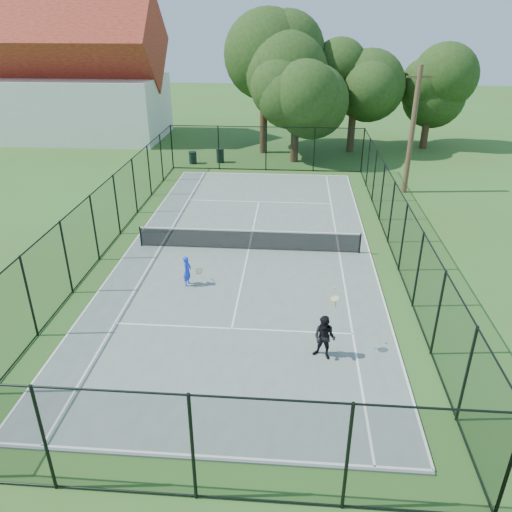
# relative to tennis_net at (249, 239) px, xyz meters

# --- Properties ---
(ground) EXTENTS (120.00, 120.00, 0.00)m
(ground) POSITION_rel_tennis_net_xyz_m (0.00, 0.00, -0.58)
(ground) COLOR #3A581E
(tennis_court) EXTENTS (11.00, 24.00, 0.06)m
(tennis_court) POSITION_rel_tennis_net_xyz_m (0.00, 0.00, -0.55)
(tennis_court) COLOR slate
(tennis_court) RESTS_ON ground
(tennis_net) EXTENTS (10.08, 0.08, 0.95)m
(tennis_net) POSITION_rel_tennis_net_xyz_m (0.00, 0.00, 0.00)
(tennis_net) COLOR black
(tennis_net) RESTS_ON tennis_court
(fence) EXTENTS (13.10, 26.10, 3.00)m
(fence) POSITION_rel_tennis_net_xyz_m (0.00, 0.00, 0.92)
(fence) COLOR black
(fence) RESTS_ON ground
(tree_near_left) EXTENTS (7.58, 7.58, 9.89)m
(tree_near_left) POSITION_rel_tennis_net_xyz_m (-0.49, 17.90, 5.51)
(tree_near_left) COLOR #332114
(tree_near_left) RESTS_ON ground
(tree_near_mid) EXTENTS (5.76, 5.76, 7.54)m
(tree_near_mid) POSITION_rel_tennis_net_xyz_m (1.92, 15.47, 4.06)
(tree_near_mid) COLOR #332114
(tree_near_mid) RESTS_ON ground
(tree_near_right) EXTENTS (5.49, 5.49, 7.58)m
(tree_near_right) POSITION_rel_tennis_net_xyz_m (6.27, 18.79, 4.23)
(tree_near_right) COLOR #332114
(tree_near_right) RESTS_ON ground
(tree_far_right) EXTENTS (4.98, 4.98, 6.59)m
(tree_far_right) POSITION_rel_tennis_net_xyz_m (12.21, 20.21, 3.50)
(tree_far_right) COLOR #332114
(tree_far_right) RESTS_ON ground
(building) EXTENTS (15.30, 8.15, 11.87)m
(building) POSITION_rel_tennis_net_xyz_m (-17.00, 22.00, 4.35)
(building) COLOR silver
(building) RESTS_ON ground
(trash_bin_left) EXTENTS (0.58, 0.58, 0.86)m
(trash_bin_left) POSITION_rel_tennis_net_xyz_m (-5.35, 14.32, -0.14)
(trash_bin_left) COLOR black
(trash_bin_left) RESTS_ON ground
(trash_bin_right) EXTENTS (0.58, 0.58, 1.01)m
(trash_bin_right) POSITION_rel_tennis_net_xyz_m (-3.43, 14.77, -0.07)
(trash_bin_right) COLOR black
(trash_bin_right) RESTS_ON ground
(utility_pole) EXTENTS (1.40, 0.30, 7.30)m
(utility_pole) POSITION_rel_tennis_net_xyz_m (8.66, 9.00, 3.13)
(utility_pole) COLOR #4C3823
(utility_pole) RESTS_ON ground
(player_blue) EXTENTS (0.77, 0.50, 1.24)m
(player_blue) POSITION_rel_tennis_net_xyz_m (-2.10, -3.47, 0.10)
(player_blue) COLOR blue
(player_blue) RESTS_ON tennis_court
(player_black) EXTENTS (0.88, 1.13, 2.15)m
(player_black) POSITION_rel_tennis_net_xyz_m (3.06, -7.74, 0.23)
(player_black) COLOR black
(player_black) RESTS_ON tennis_court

